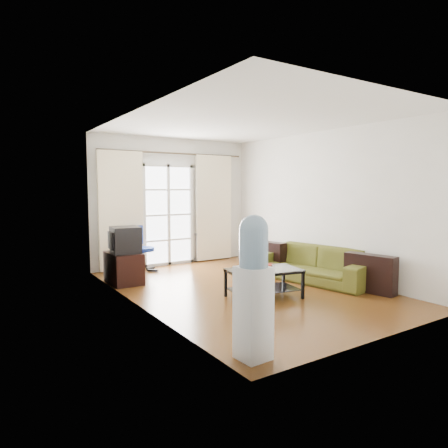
% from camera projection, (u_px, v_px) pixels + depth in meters
% --- Properties ---
extents(floor, '(5.20, 5.20, 0.00)m').
position_uv_depth(floor, '(244.00, 289.00, 6.57)').
color(floor, brown).
rests_on(floor, ground).
extents(ceiling, '(5.20, 5.20, 0.00)m').
position_uv_depth(ceiling, '(244.00, 122.00, 6.32)').
color(ceiling, white).
rests_on(ceiling, wall_back).
extents(wall_back, '(3.60, 0.02, 2.70)m').
position_uv_depth(wall_back, '(173.00, 202.00, 8.61)').
color(wall_back, white).
rests_on(wall_back, floor).
extents(wall_front, '(3.60, 0.02, 2.70)m').
position_uv_depth(wall_front, '(386.00, 216.00, 4.27)').
color(wall_front, white).
rests_on(wall_front, floor).
extents(wall_left, '(0.02, 5.20, 2.70)m').
position_uv_depth(wall_left, '(138.00, 210.00, 5.47)').
color(wall_left, white).
rests_on(wall_left, floor).
extents(wall_right, '(0.02, 5.20, 2.70)m').
position_uv_depth(wall_right, '(322.00, 204.00, 7.42)').
color(wall_right, white).
rests_on(wall_right, floor).
extents(french_door, '(1.16, 0.06, 2.15)m').
position_uv_depth(french_door, '(168.00, 215.00, 8.51)').
color(french_door, white).
rests_on(french_door, wall_back).
extents(curtain_rod, '(3.30, 0.04, 0.04)m').
position_uv_depth(curtain_rod, '(175.00, 153.00, 8.44)').
color(curtain_rod, '#4C3F2D').
rests_on(curtain_rod, wall_back).
extents(curtain_left, '(0.90, 0.07, 2.35)m').
position_uv_depth(curtain_left, '(121.00, 211.00, 7.88)').
color(curtain_left, '#FFF2CD').
rests_on(curtain_left, curtain_rod).
extents(curtain_right, '(0.90, 0.07, 2.35)m').
position_uv_depth(curtain_right, '(214.00, 208.00, 9.04)').
color(curtain_right, '#FFF2CD').
rests_on(curtain_right, curtain_rod).
extents(radiator, '(0.64, 0.12, 0.64)m').
position_uv_depth(radiator, '(208.00, 246.00, 9.06)').
color(radiator, gray).
rests_on(radiator, floor).
extents(sofa, '(2.41, 1.60, 0.61)m').
position_uv_depth(sofa, '(313.00, 264.00, 7.07)').
color(sofa, brown).
rests_on(sofa, floor).
extents(coffee_table, '(1.17, 0.80, 0.44)m').
position_uv_depth(coffee_table, '(264.00, 279.00, 5.99)').
color(coffee_table, silver).
rests_on(coffee_table, floor).
extents(bowl, '(0.34, 0.34, 0.05)m').
position_uv_depth(bowl, '(254.00, 267.00, 6.03)').
color(bowl, '#308646').
rests_on(bowl, coffee_table).
extents(book, '(0.44, 0.44, 0.02)m').
position_uv_depth(book, '(262.00, 266.00, 6.19)').
color(book, '#AB3B15').
rests_on(book, coffee_table).
extents(remote, '(0.16, 0.08, 0.02)m').
position_uv_depth(remote, '(242.00, 269.00, 5.98)').
color(remote, black).
rests_on(remote, coffee_table).
extents(tv_stand, '(0.50, 0.74, 0.54)m').
position_uv_depth(tv_stand, '(124.00, 268.00, 6.92)').
color(tv_stand, black).
rests_on(tv_stand, floor).
extents(crt_tv, '(0.54, 0.53, 0.45)m').
position_uv_depth(crt_tv, '(124.00, 240.00, 6.83)').
color(crt_tv, black).
rests_on(crt_tv, tv_stand).
extents(task_chair, '(0.81, 0.81, 0.90)m').
position_uv_depth(task_chair, '(142.00, 258.00, 7.91)').
color(task_chair, black).
rests_on(task_chair, floor).
extents(water_cooler, '(0.32, 0.30, 1.41)m').
position_uv_depth(water_cooler, '(253.00, 284.00, 3.81)').
color(water_cooler, white).
rests_on(water_cooler, floor).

